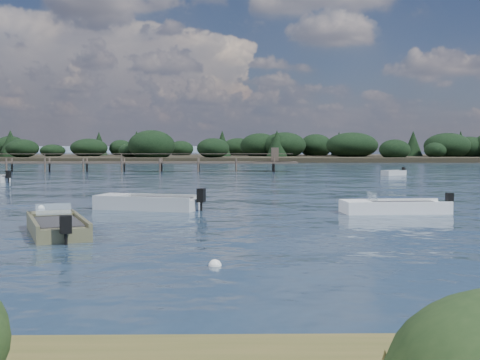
{
  "coord_description": "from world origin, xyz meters",
  "views": [
    {
      "loc": [
        -1.09,
        -20.1,
        2.99
      ],
      "look_at": [
        -0.52,
        14.0,
        1.0
      ],
      "focal_mm": 45.0,
      "sensor_mm": 36.0,
      "label": 1
    }
  ],
  "objects_px": {
    "dinghy_mid_white_a": "(394,209)",
    "dinghy_near_olive": "(57,229)",
    "tender_far_grey_b": "(394,174)",
    "dinghy_mid_grey": "(148,205)",
    "jetty": "(47,163)"
  },
  "relations": [
    {
      "from": "dinghy_mid_white_a",
      "to": "dinghy_near_olive",
      "type": "bearing_deg",
      "value": -155.33
    },
    {
      "from": "tender_far_grey_b",
      "to": "dinghy_mid_grey",
      "type": "relative_size",
      "value": 0.53
    },
    {
      "from": "jetty",
      "to": "dinghy_mid_white_a",
      "type": "bearing_deg",
      "value": -56.32
    },
    {
      "from": "dinghy_mid_white_a",
      "to": "jetty",
      "type": "distance_m",
      "value": 50.3
    },
    {
      "from": "tender_far_grey_b",
      "to": "dinghy_mid_grey",
      "type": "xyz_separation_m",
      "value": [
        -19.97,
        -30.86,
        0.04
      ]
    },
    {
      "from": "dinghy_near_olive",
      "to": "jetty",
      "type": "xyz_separation_m",
      "value": [
        -14.8,
        47.86,
        0.83
      ]
    },
    {
      "from": "dinghy_near_olive",
      "to": "jetty",
      "type": "relative_size",
      "value": 0.08
    },
    {
      "from": "tender_far_grey_b",
      "to": "jetty",
      "type": "height_order",
      "value": "jetty"
    },
    {
      "from": "dinghy_near_olive",
      "to": "dinghy_mid_grey",
      "type": "height_order",
      "value": "dinghy_mid_grey"
    },
    {
      "from": "dinghy_mid_grey",
      "to": "jetty",
      "type": "distance_m",
      "value": 43.55
    },
    {
      "from": "tender_far_grey_b",
      "to": "dinghy_mid_white_a",
      "type": "xyz_separation_m",
      "value": [
        -8.89,
        -32.54,
        0.01
      ]
    },
    {
      "from": "dinghy_near_olive",
      "to": "dinghy_mid_grey",
      "type": "distance_m",
      "value": 7.95
    },
    {
      "from": "dinghy_mid_grey",
      "to": "jetty",
      "type": "xyz_separation_m",
      "value": [
        -16.81,
        40.17,
        0.81
      ]
    },
    {
      "from": "dinghy_near_olive",
      "to": "tender_far_grey_b",
      "type": "bearing_deg",
      "value": 60.31
    },
    {
      "from": "dinghy_near_olive",
      "to": "tender_far_grey_b",
      "type": "relative_size",
      "value": 1.76
    }
  ]
}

